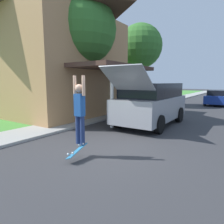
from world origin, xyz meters
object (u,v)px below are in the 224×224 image
(lawn_tree_far, at_px, (140,46))
(skateboarder, at_px, (80,109))
(suv_parked, at_px, (152,103))
(car_down_street, at_px, (218,98))
(lawn_tree_near, at_px, (81,30))
(skateboard, at_px, (77,150))

(lawn_tree_far, bearing_deg, skateboarder, -71.14)
(suv_parked, relative_size, car_down_street, 1.32)
(lawn_tree_near, bearing_deg, skateboarder, -48.54)
(lawn_tree_near, bearing_deg, lawn_tree_far, 90.17)
(suv_parked, xyz_separation_m, skateboard, (0.14, -5.43, -0.82))
(lawn_tree_far, distance_m, skateboarder, 13.37)
(suv_parked, bearing_deg, lawn_tree_near, -172.81)
(car_down_street, relative_size, skateboarder, 2.16)
(lawn_tree_near, relative_size, suv_parked, 1.27)
(lawn_tree_near, height_order, skateboarder, lawn_tree_near)
(skateboard, bearing_deg, suv_parked, 91.46)
(suv_parked, height_order, skateboarder, suv_parked)
(suv_parked, height_order, car_down_street, suv_parked)
(lawn_tree_near, height_order, skateboard, lawn_tree_near)
(skateboard, bearing_deg, car_down_street, 84.77)
(suv_parked, bearing_deg, skateboarder, -89.46)
(lawn_tree_near, xyz_separation_m, lawn_tree_far, (-0.02, 7.47, 0.17))
(car_down_street, height_order, skateboarder, skateboarder)
(lawn_tree_near, xyz_separation_m, car_down_street, (5.77, 12.06, -4.29))
(lawn_tree_near, distance_m, lawn_tree_far, 7.47)
(lawn_tree_far, relative_size, suv_parked, 1.29)
(lawn_tree_near, relative_size, skateboard, 9.05)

